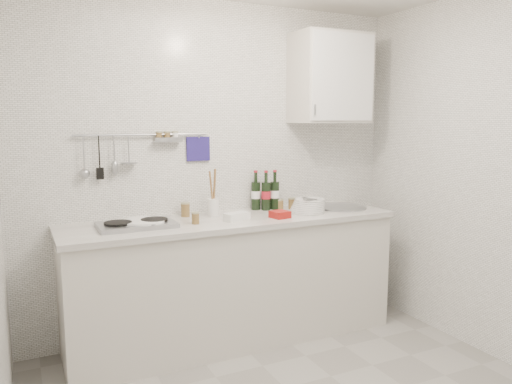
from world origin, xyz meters
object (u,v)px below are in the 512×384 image
plate_stack_sink (308,206)px  wine_bottles (266,190)px  wall_cabinet (330,79)px  utensil_crock (213,205)px  plate_stack_hob (142,223)px

plate_stack_sink → wine_bottles: bearing=136.2°
plate_stack_sink → wall_cabinet: bearing=28.5°
wall_cabinet → wine_bottles: bearing=171.0°
wine_bottles → utensil_crock: 0.48m
wall_cabinet → plate_stack_hob: (-1.56, -0.12, -1.01)m
utensil_crock → wall_cabinet: bearing=-0.8°
plate_stack_hob → wine_bottles: size_ratio=1.04×
wall_cabinet → plate_stack_sink: wall_cabinet is taller
wall_cabinet → plate_stack_sink: (-0.28, -0.15, -0.98)m
utensil_crock → plate_stack_sink: bearing=-13.3°
plate_stack_hob → plate_stack_sink: bearing=-1.8°
plate_stack_hob → wine_bottles: bearing=11.0°
plate_stack_hob → wine_bottles: 1.06m
wall_cabinet → plate_stack_hob: bearing=-175.8°
plate_stack_hob → utensil_crock: 0.58m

